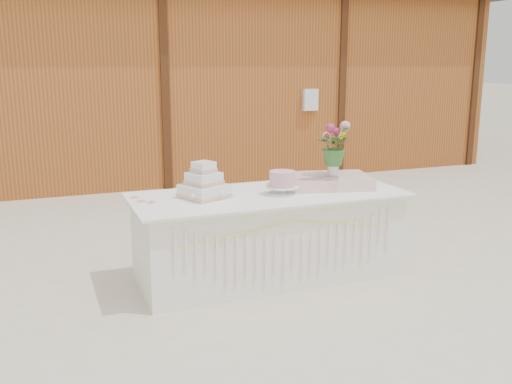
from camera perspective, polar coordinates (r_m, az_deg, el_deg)
ground at (r=5.22m, az=1.22°, el=-8.42°), size 80.00×80.00×0.00m
barn at (r=10.65m, az=-11.58°, el=11.38°), size 12.60×4.60×3.30m
cake_table at (r=5.09m, az=1.26°, el=-4.37°), size 2.40×1.00×0.77m
wedding_cake at (r=4.84m, az=-5.22°, el=0.66°), size 0.45×0.45×0.31m
pink_cake_stand at (r=4.94m, az=2.64°, el=1.07°), size 0.29×0.29×0.21m
satin_runner at (r=5.27m, az=6.61°, el=1.07°), size 0.96×0.69×0.11m
flower_vase at (r=5.28m, az=7.71°, el=2.44°), size 0.10×0.10×0.14m
bouquet at (r=5.24m, az=7.79°, el=5.13°), size 0.43×0.42×0.36m
loose_flowers at (r=4.83m, az=-11.08°, el=-0.70°), size 0.21×0.39×0.02m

